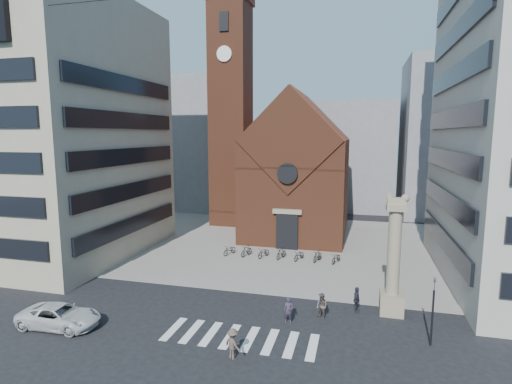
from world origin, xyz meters
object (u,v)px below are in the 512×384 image
lion_column (393,267)px  white_car (59,316)px  scooter_0 (230,250)px  pedestrian_0 (288,310)px  pedestrian_1 (322,306)px  traffic_light (433,310)px  pedestrian_2 (357,300)px

lion_column → white_car: 22.92m
lion_column → scooter_0: size_ratio=4.44×
white_car → pedestrian_0: pedestrian_0 is taller
pedestrian_0 → scooter_0: pedestrian_0 is taller
pedestrian_1 → lion_column: bearing=65.9°
traffic_light → white_car: traffic_light is taller
traffic_light → scooter_0: (-17.50, 14.31, -1.72)m
traffic_light → scooter_0: 22.67m
lion_column → traffic_light: size_ratio=2.02×
lion_column → pedestrian_1: (-4.73, -2.09, -2.55)m
pedestrian_1 → scooter_0: bearing=173.1°
lion_column → pedestrian_0: size_ratio=4.86×
pedestrian_1 → pedestrian_0: bearing=-109.4°
lion_column → pedestrian_2: size_ratio=4.65×
lion_column → pedestrian_1: lion_column is taller
scooter_0 → pedestrian_0: bearing=-37.4°
traffic_light → pedestrian_0: size_ratio=2.41×
white_car → pedestrian_2: (19.02, 7.22, 0.19)m
pedestrian_0 → pedestrian_1: size_ratio=0.99×
traffic_light → pedestrian_0: 8.99m
lion_column → pedestrian_0: (-6.86, -3.25, -2.56)m
traffic_light → white_car: (-23.43, -3.62, -1.54)m
lion_column → traffic_light: lion_column is taller
pedestrian_2 → scooter_0: (-13.09, 10.71, -0.37)m
lion_column → pedestrian_0: lion_column is taller
traffic_light → pedestrian_0: traffic_light is taller
pedestrian_0 → pedestrian_2: (4.44, 2.84, 0.04)m
pedestrian_1 → pedestrian_2: 2.86m
pedestrian_0 → scooter_0: 16.09m
white_car → pedestrian_0: size_ratio=3.01×
traffic_light → white_car: bearing=-171.2°
pedestrian_0 → traffic_light: bearing=-13.4°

